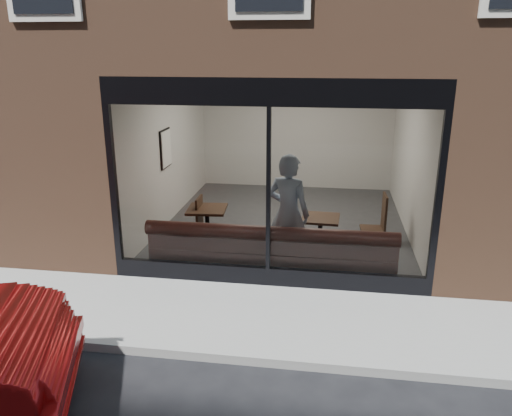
# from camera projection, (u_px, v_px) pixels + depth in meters

# --- Properties ---
(ground) EXTENTS (120.00, 120.00, 0.00)m
(ground) POSITION_uv_depth(u_px,v_px,m) (246.00, 361.00, 6.00)
(ground) COLOR black
(ground) RESTS_ON ground
(sidewalk_near) EXTENTS (40.00, 2.00, 0.01)m
(sidewalk_near) POSITION_uv_depth(u_px,v_px,m) (258.00, 318.00, 6.94)
(sidewalk_near) COLOR gray
(sidewalk_near) RESTS_ON ground
(kerb_near) EXTENTS (40.00, 0.10, 0.12)m
(kerb_near) POSITION_uv_depth(u_px,v_px,m) (246.00, 359.00, 5.93)
(kerb_near) COLOR gray
(kerb_near) RESTS_ON ground
(host_building_pier_left) EXTENTS (2.50, 12.00, 3.20)m
(host_building_pier_left) POSITION_uv_depth(u_px,v_px,m) (159.00, 125.00, 13.58)
(host_building_pier_left) COLOR brown
(host_building_pier_left) RESTS_ON ground
(host_building_pier_right) EXTENTS (2.50, 12.00, 3.20)m
(host_building_pier_right) POSITION_uv_depth(u_px,v_px,m) (446.00, 132.00, 12.52)
(host_building_pier_right) COLOR brown
(host_building_pier_right) RESTS_ON ground
(host_building_backfill) EXTENTS (5.00, 6.00, 3.20)m
(host_building_backfill) POSITION_uv_depth(u_px,v_px,m) (303.00, 114.00, 15.88)
(host_building_backfill) COLOR brown
(host_building_backfill) RESTS_ON ground
(cafe_floor) EXTENTS (6.00, 6.00, 0.00)m
(cafe_floor) POSITION_uv_depth(u_px,v_px,m) (285.00, 223.00, 10.70)
(cafe_floor) COLOR #2D2D30
(cafe_floor) RESTS_ON ground
(cafe_ceiling) EXTENTS (6.00, 6.00, 0.00)m
(cafe_ceiling) POSITION_uv_depth(u_px,v_px,m) (288.00, 70.00, 9.74)
(cafe_ceiling) COLOR white
(cafe_ceiling) RESTS_ON host_building_upper
(cafe_wall_back) EXTENTS (5.00, 0.00, 5.00)m
(cafe_wall_back) POSITION_uv_depth(u_px,v_px,m) (297.00, 128.00, 13.04)
(cafe_wall_back) COLOR beige
(cafe_wall_back) RESTS_ON ground
(cafe_wall_left) EXTENTS (0.00, 6.00, 6.00)m
(cafe_wall_left) POSITION_uv_depth(u_px,v_px,m) (169.00, 147.00, 10.57)
(cafe_wall_left) COLOR beige
(cafe_wall_left) RESTS_ON ground
(cafe_wall_right) EXTENTS (0.00, 6.00, 6.00)m
(cafe_wall_right) POSITION_uv_depth(u_px,v_px,m) (412.00, 154.00, 9.87)
(cafe_wall_right) COLOR beige
(cafe_wall_right) RESTS_ON ground
(storefront_kick) EXTENTS (5.00, 0.10, 0.30)m
(storefront_kick) POSITION_uv_depth(u_px,v_px,m) (268.00, 276.00, 7.89)
(storefront_kick) COLOR black
(storefront_kick) RESTS_ON ground
(storefront_header) EXTENTS (5.00, 0.10, 0.40)m
(storefront_header) POSITION_uv_depth(u_px,v_px,m) (269.00, 92.00, 7.02)
(storefront_header) COLOR black
(storefront_header) RESTS_ON host_building_upper
(storefront_mullion) EXTENTS (0.06, 0.10, 2.50)m
(storefront_mullion) POSITION_uv_depth(u_px,v_px,m) (268.00, 191.00, 7.46)
(storefront_mullion) COLOR black
(storefront_mullion) RESTS_ON storefront_kick
(storefront_glass) EXTENTS (4.80, 0.00, 4.80)m
(storefront_glass) POSITION_uv_depth(u_px,v_px,m) (268.00, 192.00, 7.43)
(storefront_glass) COLOR white
(storefront_glass) RESTS_ON storefront_kick
(banquette) EXTENTS (4.00, 0.55, 0.45)m
(banquette) POSITION_uv_depth(u_px,v_px,m) (271.00, 262.00, 8.24)
(banquette) COLOR #3A1915
(banquette) RESTS_ON cafe_floor
(person) EXTENTS (0.85, 0.69, 2.00)m
(person) POSITION_uv_depth(u_px,v_px,m) (288.00, 213.00, 8.20)
(person) COLOR #99ACC5
(person) RESTS_ON cafe_floor
(cafe_table_left) EXTENTS (0.76, 0.76, 0.05)m
(cafe_table_left) POSITION_uv_depth(u_px,v_px,m) (207.00, 209.00, 9.25)
(cafe_table_left) COLOR black
(cafe_table_left) RESTS_ON cafe_floor
(cafe_table_right) EXTENTS (0.68, 0.68, 0.04)m
(cafe_table_right) POSITION_uv_depth(u_px,v_px,m) (321.00, 218.00, 8.76)
(cafe_table_right) COLOR black
(cafe_table_right) RESTS_ON cafe_floor
(cafe_chair_left) EXTENTS (0.44, 0.44, 0.04)m
(cafe_chair_left) POSITION_uv_depth(u_px,v_px,m) (190.00, 232.00, 9.51)
(cafe_chair_left) COLOR black
(cafe_chair_left) RESTS_ON cafe_floor
(cafe_chair_right) EXTENTS (0.49, 0.49, 0.04)m
(cafe_chair_right) POSITION_uv_depth(u_px,v_px,m) (373.00, 230.00, 9.66)
(cafe_chair_right) COLOR black
(cafe_chair_right) RESTS_ON cafe_floor
(wall_poster) EXTENTS (0.02, 0.55, 0.73)m
(wall_poster) POSITION_uv_depth(u_px,v_px,m) (166.00, 149.00, 10.25)
(wall_poster) COLOR white
(wall_poster) RESTS_ON cafe_wall_left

